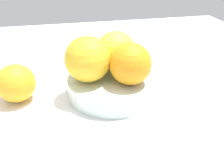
% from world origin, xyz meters
% --- Properties ---
extents(ground_plane, '(1.10, 1.10, 0.02)m').
position_xyz_m(ground_plane, '(0.00, 0.00, -0.01)').
color(ground_plane, white).
extents(fruit_bowl, '(0.18, 0.18, 0.04)m').
position_xyz_m(fruit_bowl, '(0.00, 0.00, 0.02)').
color(fruit_bowl, silver).
rests_on(fruit_bowl, ground_plane).
extents(orange_in_bowl_0, '(0.08, 0.08, 0.08)m').
position_xyz_m(orange_in_bowl_0, '(-0.03, -0.03, 0.08)').
color(orange_in_bowl_0, orange).
rests_on(orange_in_bowl_0, fruit_bowl).
extents(orange_in_bowl_1, '(0.09, 0.09, 0.09)m').
position_xyz_m(orange_in_bowl_1, '(-0.00, 0.05, 0.08)').
color(orange_in_bowl_1, yellow).
rests_on(orange_in_bowl_1, fruit_bowl).
extents(orange_in_bowl_2, '(0.08, 0.08, 0.08)m').
position_xyz_m(orange_in_bowl_2, '(0.04, -0.02, 0.08)').
color(orange_in_bowl_2, yellow).
rests_on(orange_in_bowl_2, fruit_bowl).
extents(orange_loose_0, '(0.07, 0.07, 0.07)m').
position_xyz_m(orange_loose_0, '(0.02, 0.18, 0.04)').
color(orange_loose_0, '#F9A823').
rests_on(orange_loose_0, ground_plane).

